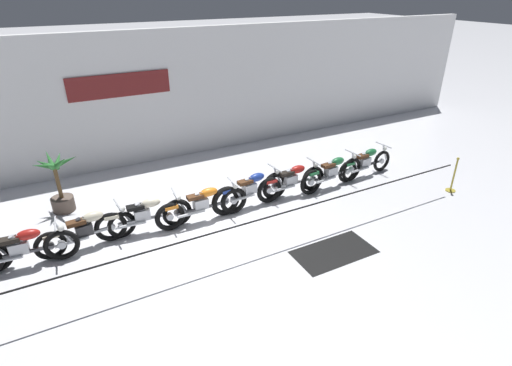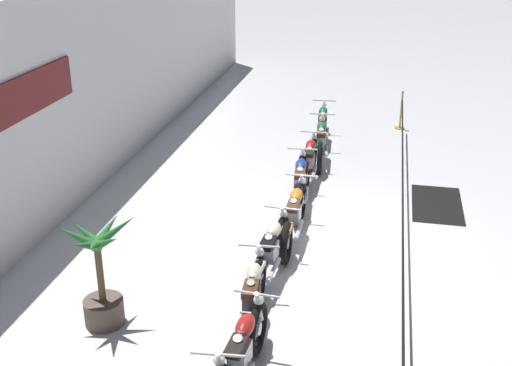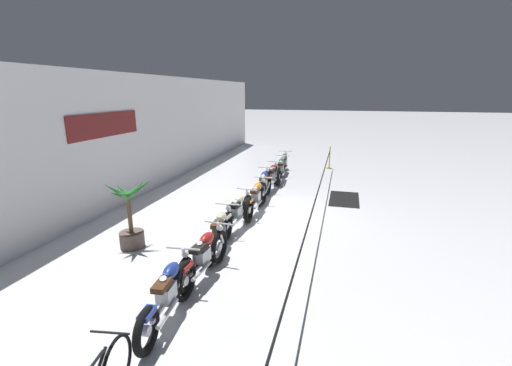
{
  "view_description": "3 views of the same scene",
  "coord_description": "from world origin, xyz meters",
  "px_view_note": "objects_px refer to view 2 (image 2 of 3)",
  "views": [
    {
      "loc": [
        -2.96,
        -7.67,
        5.41
      ],
      "look_at": [
        1.42,
        0.46,
        0.78
      ],
      "focal_mm": 28.0,
      "sensor_mm": 36.0,
      "label": 1
    },
    {
      "loc": [
        -10.2,
        -0.88,
        5.47
      ],
      "look_at": [
        0.12,
        1.29,
        0.98
      ],
      "focal_mm": 45.0,
      "sensor_mm": 36.0,
      "label": 2
    },
    {
      "loc": [
        -9.65,
        -1.92,
        3.6
      ],
      "look_at": [
        0.12,
        0.61,
        0.9
      ],
      "focal_mm": 24.0,
      "sensor_mm": 36.0,
      "label": 3
    }
  ],
  "objects_px": {
    "motorcycle_cream_3": "(271,253)",
    "floor_banner": "(437,204)",
    "motorcycle_blue_5": "(300,184)",
    "potted_palm_left_of_row": "(101,279)",
    "motorcycle_orange_4": "(294,216)",
    "motorcycle_green_7": "(321,142)",
    "motorcycle_cream_2": "(252,298)",
    "motorcycle_red_6": "(310,162)",
    "motorcycle_green_8": "(323,125)",
    "stanchion_mid_left": "(401,116)",
    "motorcycle_red_1": "(241,356)",
    "stanchion_far_left": "(402,255)"
  },
  "relations": [
    {
      "from": "motorcycle_orange_4",
      "to": "motorcycle_green_8",
      "type": "height_order",
      "value": "motorcycle_orange_4"
    },
    {
      "from": "motorcycle_cream_3",
      "to": "motorcycle_blue_5",
      "type": "height_order",
      "value": "motorcycle_blue_5"
    },
    {
      "from": "motorcycle_orange_4",
      "to": "potted_palm_left_of_row",
      "type": "distance_m",
      "value": 3.83
    },
    {
      "from": "motorcycle_red_1",
      "to": "motorcycle_cream_2",
      "type": "relative_size",
      "value": 0.99
    },
    {
      "from": "motorcycle_cream_3",
      "to": "motorcycle_red_6",
      "type": "xyz_separation_m",
      "value": [
        4.09,
        -0.08,
        -0.0
      ]
    },
    {
      "from": "motorcycle_green_7",
      "to": "motorcycle_green_8",
      "type": "bearing_deg",
      "value": 4.78
    },
    {
      "from": "motorcycle_red_1",
      "to": "motorcycle_green_7",
      "type": "bearing_deg",
      "value": -0.42
    },
    {
      "from": "motorcycle_green_7",
      "to": "motorcycle_blue_5",
      "type": "bearing_deg",
      "value": 177.42
    },
    {
      "from": "stanchion_mid_left",
      "to": "motorcycle_green_7",
      "type": "bearing_deg",
      "value": 147.78
    },
    {
      "from": "motorcycle_red_1",
      "to": "stanchion_mid_left",
      "type": "height_order",
      "value": "stanchion_mid_left"
    },
    {
      "from": "motorcycle_orange_4",
      "to": "motorcycle_green_7",
      "type": "relative_size",
      "value": 1.05
    },
    {
      "from": "motorcycle_cream_2",
      "to": "potted_palm_left_of_row",
      "type": "height_order",
      "value": "potted_palm_left_of_row"
    },
    {
      "from": "motorcycle_blue_5",
      "to": "motorcycle_green_8",
      "type": "bearing_deg",
      "value": -0.03
    },
    {
      "from": "potted_palm_left_of_row",
      "to": "motorcycle_cream_2",
      "type": "bearing_deg",
      "value": -80.21
    },
    {
      "from": "motorcycle_cream_2",
      "to": "stanchion_mid_left",
      "type": "relative_size",
      "value": 2.1
    },
    {
      "from": "motorcycle_red_1",
      "to": "motorcycle_cream_3",
      "type": "bearing_deg",
      "value": 2.65
    },
    {
      "from": "motorcycle_cream_2",
      "to": "motorcycle_orange_4",
      "type": "bearing_deg",
      "value": -3.9
    },
    {
      "from": "motorcycle_cream_3",
      "to": "stanchion_far_left",
      "type": "bearing_deg",
      "value": -95.06
    },
    {
      "from": "motorcycle_green_8",
      "to": "stanchion_mid_left",
      "type": "xyz_separation_m",
      "value": [
        1.54,
        -1.95,
        -0.11
      ]
    },
    {
      "from": "potted_palm_left_of_row",
      "to": "stanchion_far_left",
      "type": "distance_m",
      "value": 4.38
    },
    {
      "from": "motorcycle_green_8",
      "to": "stanchion_far_left",
      "type": "xyz_separation_m",
      "value": [
        -6.99,
        -1.95,
        0.3
      ]
    },
    {
      "from": "motorcycle_blue_5",
      "to": "potted_palm_left_of_row",
      "type": "height_order",
      "value": "potted_palm_left_of_row"
    },
    {
      "from": "motorcycle_red_6",
      "to": "motorcycle_green_8",
      "type": "xyz_separation_m",
      "value": [
        2.72,
        0.02,
        -0.01
      ]
    },
    {
      "from": "motorcycle_green_7",
      "to": "stanchion_mid_left",
      "type": "height_order",
      "value": "stanchion_mid_left"
    },
    {
      "from": "floor_banner",
      "to": "stanchion_mid_left",
      "type": "bearing_deg",
      "value": 9.24
    },
    {
      "from": "stanchion_far_left",
      "to": "stanchion_mid_left",
      "type": "relative_size",
      "value": 13.14
    },
    {
      "from": "motorcycle_cream_2",
      "to": "potted_palm_left_of_row",
      "type": "xyz_separation_m",
      "value": [
        -0.36,
        2.09,
        0.27
      ]
    },
    {
      "from": "motorcycle_cream_2",
      "to": "floor_banner",
      "type": "relative_size",
      "value": 1.2
    },
    {
      "from": "motorcycle_orange_4",
      "to": "floor_banner",
      "type": "relative_size",
      "value": 1.32
    },
    {
      "from": "motorcycle_green_7",
      "to": "stanchion_far_left",
      "type": "xyz_separation_m",
      "value": [
        -5.61,
        -1.84,
        0.29
      ]
    },
    {
      "from": "motorcycle_cream_2",
      "to": "motorcycle_green_7",
      "type": "relative_size",
      "value": 0.95
    },
    {
      "from": "motorcycle_blue_5",
      "to": "potted_palm_left_of_row",
      "type": "bearing_deg",
      "value": 154.1
    },
    {
      "from": "motorcycle_red_6",
      "to": "stanchion_mid_left",
      "type": "height_order",
      "value": "stanchion_mid_left"
    },
    {
      "from": "motorcycle_orange_4",
      "to": "motorcycle_blue_5",
      "type": "relative_size",
      "value": 1.03
    },
    {
      "from": "motorcycle_cream_2",
      "to": "motorcycle_red_6",
      "type": "xyz_separation_m",
      "value": [
        5.39,
        -0.1,
        0.01
      ]
    },
    {
      "from": "stanchion_mid_left",
      "to": "motorcycle_red_6",
      "type": "bearing_deg",
      "value": 155.59
    },
    {
      "from": "motorcycle_green_7",
      "to": "potted_palm_left_of_row",
      "type": "height_order",
      "value": "potted_palm_left_of_row"
    },
    {
      "from": "motorcycle_cream_3",
      "to": "floor_banner",
      "type": "distance_m",
      "value": 4.49
    },
    {
      "from": "motorcycle_red_6",
      "to": "stanchion_far_left",
      "type": "relative_size",
      "value": 0.16
    },
    {
      "from": "motorcycle_red_6",
      "to": "motorcycle_green_8",
      "type": "height_order",
      "value": "motorcycle_red_6"
    },
    {
      "from": "motorcycle_green_8",
      "to": "stanchion_mid_left",
      "type": "distance_m",
      "value": 2.49
    },
    {
      "from": "motorcycle_green_8",
      "to": "motorcycle_red_1",
      "type": "bearing_deg",
      "value": -179.66
    },
    {
      "from": "stanchion_far_left",
      "to": "floor_banner",
      "type": "bearing_deg",
      "value": -11.65
    },
    {
      "from": "motorcycle_red_6",
      "to": "potted_palm_left_of_row",
      "type": "relative_size",
      "value": 1.3
    },
    {
      "from": "stanchion_mid_left",
      "to": "floor_banner",
      "type": "relative_size",
      "value": 0.57
    },
    {
      "from": "motorcycle_orange_4",
      "to": "motorcycle_cream_2",
      "type": "bearing_deg",
      "value": 176.1
    },
    {
      "from": "potted_palm_left_of_row",
      "to": "floor_banner",
      "type": "relative_size",
      "value": 0.92
    },
    {
      "from": "motorcycle_cream_2",
      "to": "motorcycle_cream_3",
      "type": "xyz_separation_m",
      "value": [
        1.29,
        -0.02,
        0.01
      ]
    },
    {
      "from": "motorcycle_cream_3",
      "to": "motorcycle_green_7",
      "type": "xyz_separation_m",
      "value": [
        5.43,
        -0.18,
        0.01
      ]
    },
    {
      "from": "stanchion_far_left",
      "to": "motorcycle_green_7",
      "type": "bearing_deg",
      "value": 18.13
    }
  ]
}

